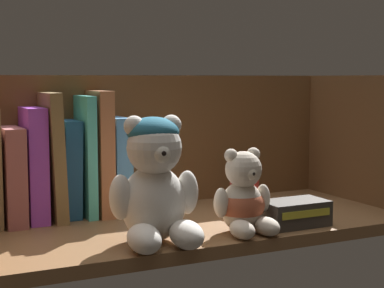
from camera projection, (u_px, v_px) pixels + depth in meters
The scene contains 14 objects.
shelf_board at pixel (191, 227), 102.19cm from camera, with size 71.25×31.03×2.00cm, color brown.
shelf_back_panel at pixel (154, 145), 115.28cm from camera, with size 73.65×1.20×26.23cm, color brown.
shelf_side_panel_right at pixel (363, 144), 116.85cm from camera, with size 1.60×33.43×26.23cm, color brown.
book_2 at pixel (10, 174), 100.84cm from camera, with size 3.19×14.03×15.87cm, color #A25B5B.
book_3 at pixel (32, 164), 102.27cm from camera, with size 3.13×12.18×18.96cm, color purple.
book_4 at pixel (50, 156), 103.49cm from camera, with size 2.01×13.87×21.37cm, color brown.
book_5 at pixel (68, 168), 105.03cm from camera, with size 2.92×9.01×16.65cm, color navy.
book_6 at pixel (83, 155), 106.03cm from camera, with size 1.67×11.55×20.76cm, color #49BBAD.
book_7 at pixel (97, 152), 107.12cm from camera, with size 2.49×12.24×21.57cm, color #A7633D.
book_8 at pixel (115, 164), 108.78cm from camera, with size 2.99×10.59×16.91cm, color #4B8DC9.
teddy_bear_larger at pixel (155, 183), 87.66cm from camera, with size 13.55×13.84×18.47cm.
teddy_bear_smaller at pixel (244, 200), 94.05cm from camera, with size 9.44×9.80×13.07cm.
pillar_candle at pixel (244, 189), 110.65cm from camera, with size 5.33×5.33×7.52cm, color #C63833.
small_product_box at pixel (294, 213), 98.76cm from camera, with size 10.61×6.56×4.10cm.
Camera 1 is at (-44.01, -89.93, 25.72)cm, focal length 57.32 mm.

